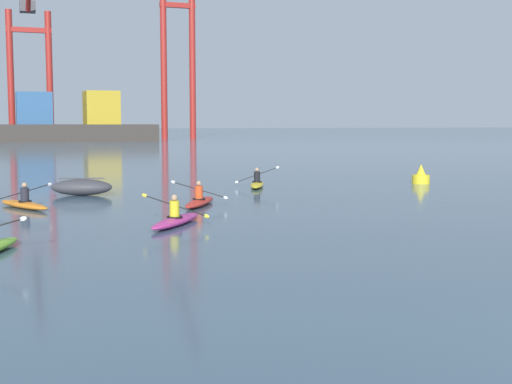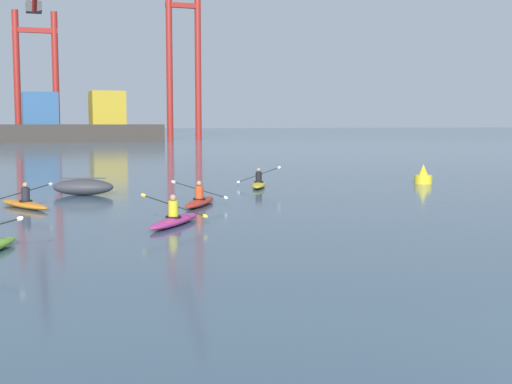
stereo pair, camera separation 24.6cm
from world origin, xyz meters
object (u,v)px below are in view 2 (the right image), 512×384
Objects in this scene: kayak_orange at (25,203)px; container_barge at (43,125)px; kayak_yellow at (259,184)px; kayak_red at (200,201)px; gantry_crane_west_mid at (36,51)px; channel_buoy at (423,177)px; kayak_magenta at (174,220)px; gantry_crane_east_mid at (184,35)px; capsized_dinghy at (83,187)px.

container_barge is at bearing 87.03° from kayak_orange.
kayak_yellow is 1.04× the size of kayak_red.
channel_buoy is at bearing -81.85° from gantry_crane_west_mid.
kayak_orange is at bearing -92.97° from container_barge.
channel_buoy reaches higher than kayak_magenta.
kayak_red is at bearing -89.13° from gantry_crane_west_mid.
gantry_crane_east_mid is at bearing 83.32° from channel_buoy.
gantry_crane_east_mid is 12.77× the size of kayak_magenta.
channel_buoy is 0.31× the size of kayak_red.
kayak_orange reaches higher than capsized_dinghy.
gantry_crane_east_mid is (26.26, 9.41, 16.80)m from container_barge.
kayak_magenta is at bearing -121.35° from kayak_yellow.
kayak_red is (1.67, -109.95, -16.11)m from gantry_crane_west_mid.
kayak_red is (-13.30, -5.38, -0.19)m from channel_buoy.
kayak_orange is at bearing 124.97° from kayak_magenta.
kayak_yellow reaches higher than kayak_magenta.
gantry_crane_west_mid is at bearing 167.53° from gantry_crane_east_mid.
kayak_yellow reaches higher than capsized_dinghy.
gantry_crane_east_mid is at bearing 76.11° from kayak_magenta.
channel_buoy is at bearing 33.08° from kayak_magenta.
container_barge reaches higher than kayak_yellow.
kayak_orange is (-6.25, 1.44, 0.00)m from kayak_red.
container_barge is at bearing -160.29° from gantry_crane_east_mid.
kayak_orange is (-4.23, 6.04, -0.00)m from kayak_magenta.
gantry_crane_west_mid is 9.85× the size of kayak_red.
kayak_magenta is at bearing -55.03° from kayak_orange.
gantry_crane_west_mid is 105.01m from kayak_yellow.
gantry_crane_east_mid is at bearing 76.57° from kayak_red.
container_barge is 20.41m from gantry_crane_west_mid.
gantry_crane_east_mid is 113.62m from kayak_magenta.
container_barge is 99.31m from kayak_magenta.
container_barge is 1.24× the size of gantry_crane_west_mid.
gantry_crane_east_mid is 104.56m from capsized_dinghy.
gantry_crane_east_mid is 108.99m from kayak_orange.
channel_buoy is at bearing -6.56° from kayak_yellow.
kayak_red is (-4.66, -6.37, 0.00)m from kayak_yellow.
gantry_crane_west_mid is at bearing 93.50° from kayak_yellow.
gantry_crane_east_mid is 11.87× the size of kayak_orange.
gantry_crane_east_mid is 12.25× the size of kayak_red.
kayak_magenta is 0.93× the size of kayak_orange.
kayak_magenta is 5.03m from kayak_red.
gantry_crane_west_mid is 106.83m from channel_buoy.
kayak_magenta is at bearing -146.92° from channel_buoy.
gantry_crane_west_mid is 0.80× the size of gantry_crane_east_mid.
kayak_red is at bearing -54.91° from capsized_dinghy.
kayak_magenta is at bearing -113.74° from kayak_red.
container_barge is 90.53m from channel_buoy.
capsized_dinghy is at bearing -91.15° from gantry_crane_west_mid.
gantry_crane_east_mid is 11.79× the size of kayak_yellow.
gantry_crane_west_mid is at bearing 98.15° from channel_buoy.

